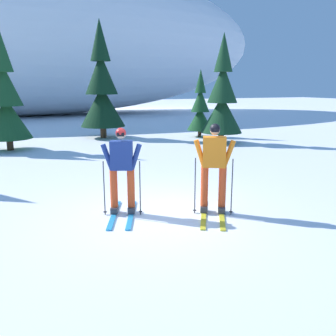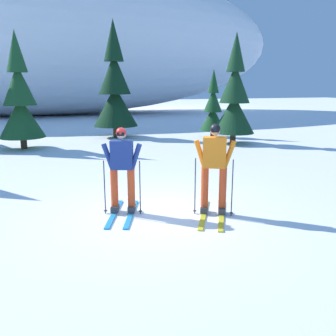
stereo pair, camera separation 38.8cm
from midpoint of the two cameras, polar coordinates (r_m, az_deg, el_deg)
ground_plane at (r=7.38m, az=-3.80°, el=-7.30°), size 120.00×120.00×0.00m
skier_orange_jacket at (r=7.19m, az=5.77°, el=0.22°), size 1.25×1.73×1.83m
skier_navy_jacket at (r=7.21m, az=-8.87°, el=-0.23°), size 1.01×1.68×1.76m
pine_tree_center_left at (r=15.84m, az=-25.01°, el=9.62°), size 1.82×1.82×4.71m
pine_tree_center_right at (r=18.34m, az=-11.09°, el=12.14°), size 2.20×2.20×5.69m
pine_tree_right at (r=16.42m, az=7.93°, el=10.91°), size 1.86×1.86×4.82m
pine_tree_far_right at (r=18.48m, az=4.51°, el=9.32°), size 1.30×1.30×3.37m
snow_ridge_background at (r=34.65m, az=-23.08°, el=18.53°), size 44.12×17.43×13.09m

